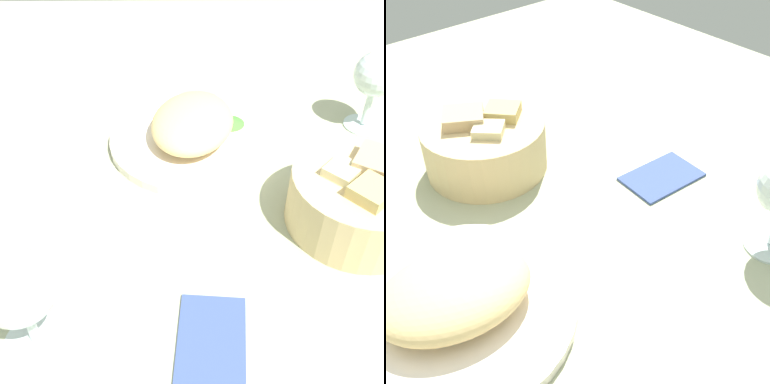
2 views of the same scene
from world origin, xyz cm
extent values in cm
cube|color=#A8AE8B|center=(0.00, 0.00, -1.00)|extent=(140.00, 140.00, 2.00)
cylinder|color=white|center=(-12.27, -2.57, 0.70)|extent=(25.18, 25.18, 1.40)
ellipsoid|color=#EECA83|center=(-12.27, -2.57, 3.86)|extent=(18.44, 15.27, 4.92)
cone|color=#488E37|center=(-15.52, 3.29, 1.91)|extent=(4.70, 4.70, 1.02)
cylinder|color=#D9BB84|center=(4.72, 17.87, 3.69)|extent=(17.43, 17.43, 7.38)
cube|color=tan|center=(7.98, 17.48, 6.67)|extent=(6.15, 6.18, 4.59)
cube|color=tan|center=(2.88, 19.53, 6.43)|extent=(7.24, 7.06, 5.47)
cube|color=beige|center=(4.05, 15.15, 6.56)|extent=(5.38, 5.37, 4.00)
cylinder|color=silver|center=(21.69, -18.73, 0.30)|extent=(6.68, 6.68, 0.60)
cylinder|color=silver|center=(21.69, -18.73, 3.04)|extent=(1.00, 1.00, 4.87)
sphere|color=silver|center=(21.69, -18.73, 9.14)|extent=(7.33, 7.33, 7.33)
cylinder|color=silver|center=(-16.77, 24.90, 0.30)|extent=(6.13, 6.13, 0.60)
cylinder|color=silver|center=(-16.77, 24.90, 3.23)|extent=(1.00, 1.00, 5.26)
sphere|color=silver|center=(-16.77, 24.90, 9.23)|extent=(6.74, 6.74, 6.74)
cube|color=#3A4F8C|center=(21.92, -0.91, 0.40)|extent=(11.52, 7.85, 0.80)
camera|label=1|loc=(48.45, -3.08, 45.06)|focal=45.69mm
camera|label=2|loc=(-24.12, -35.19, 43.52)|focal=46.25mm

